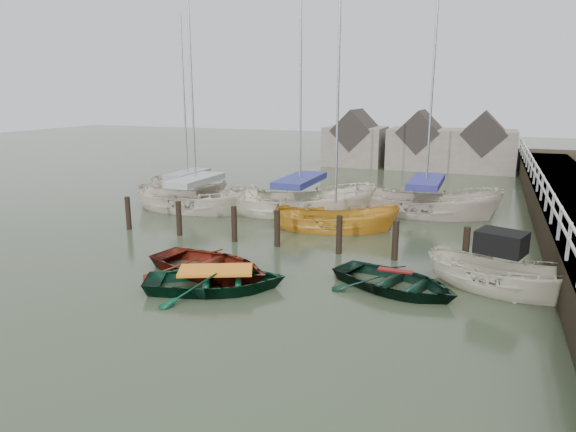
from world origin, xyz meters
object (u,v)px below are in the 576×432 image
at_px(rowboat_red, 210,275).
at_px(rowboat_dkgreen, 394,290).
at_px(sailboat_c, 335,229).
at_px(sailboat_d, 424,213).
at_px(rowboat_green, 216,289).
at_px(motorboat, 497,288).
at_px(sailboat_a, 197,209).
at_px(sailboat_b, 300,213).
at_px(sailboat_e, 189,197).

xyz_separation_m(rowboat_red, rowboat_dkgreen, (5.69, 0.84, 0.00)).
height_order(sailboat_c, sailboat_d, sailboat_d).
xyz_separation_m(rowboat_green, sailboat_c, (1.34, 7.85, 0.02)).
height_order(motorboat, sailboat_a, sailboat_a).
relative_size(sailboat_b, sailboat_d, 0.95).
bearing_deg(rowboat_green, rowboat_dkgreen, -93.24).
distance_m(rowboat_red, rowboat_green, 1.32).
height_order(rowboat_green, sailboat_a, sailboat_a).
relative_size(motorboat, sailboat_c, 0.42).
xyz_separation_m(sailboat_a, sailboat_b, (4.98, 1.14, -0.00)).
relative_size(rowboat_red, rowboat_dkgreen, 1.12).
height_order(motorboat, sailboat_c, sailboat_c).
relative_size(rowboat_red, rowboat_green, 1.05).
bearing_deg(motorboat, rowboat_red, 121.12).
distance_m(sailboat_c, sailboat_e, 10.02).
distance_m(rowboat_green, rowboat_dkgreen, 5.25).
xyz_separation_m(rowboat_green, sailboat_e, (-8.05, 11.35, 0.07)).
relative_size(rowboat_green, rowboat_dkgreen, 1.07).
relative_size(sailboat_a, sailboat_c, 1.02).
height_order(rowboat_green, sailboat_c, sailboat_c).
relative_size(sailboat_c, sailboat_e, 1.04).
height_order(sailboat_b, sailboat_e, sailboat_b).
distance_m(motorboat, sailboat_d, 9.62).
height_order(rowboat_red, sailboat_b, sailboat_b).
bearing_deg(rowboat_dkgreen, sailboat_d, 23.06).
height_order(rowboat_green, rowboat_dkgreen, rowboat_green).
bearing_deg(rowboat_red, sailboat_a, 45.39).
bearing_deg(sailboat_e, sailboat_c, -94.72).
relative_size(rowboat_dkgreen, sailboat_b, 0.34).
xyz_separation_m(motorboat, sailboat_e, (-15.75, 8.44, -0.03)).
bearing_deg(rowboat_green, sailboat_c, -34.04).
height_order(sailboat_c, sailboat_e, sailboat_c).
bearing_deg(rowboat_dkgreen, rowboat_red, 119.37).
bearing_deg(sailboat_c, motorboat, -141.70).
height_order(sailboat_a, sailboat_e, sailboat_a).
relative_size(rowboat_green, sailboat_e, 0.39).
bearing_deg(rowboat_dkgreen, sailboat_c, 51.82).
bearing_deg(sailboat_a, rowboat_red, -149.80).
xyz_separation_m(motorboat, sailboat_d, (-3.17, 9.08, -0.03)).
height_order(motorboat, sailboat_d, sailboat_d).
relative_size(rowboat_red, sailboat_b, 0.38).
bearing_deg(sailboat_c, rowboat_dkgreen, -163.00).
height_order(rowboat_dkgreen, sailboat_c, sailboat_c).
distance_m(rowboat_green, sailboat_d, 12.82).
bearing_deg(sailboat_c, rowboat_green, 156.51).
distance_m(sailboat_a, sailboat_c, 7.41).
bearing_deg(rowboat_red, rowboat_dkgreen, -70.00).
relative_size(rowboat_dkgreen, motorboat, 0.83).
xyz_separation_m(rowboat_dkgreen, sailboat_c, (-3.56, 5.96, 0.02)).
xyz_separation_m(sailboat_a, sailboat_e, (-2.04, 2.51, 0.01)).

